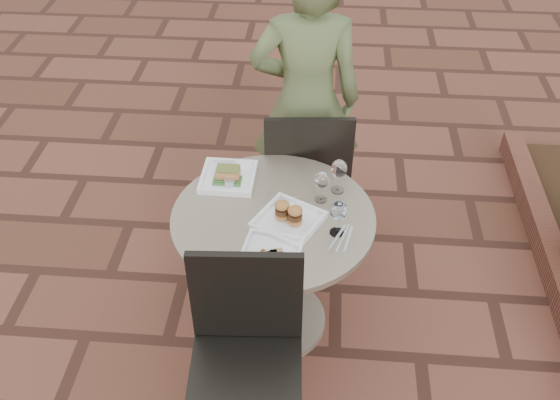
# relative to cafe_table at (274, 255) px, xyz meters

# --- Properties ---
(ground) EXTENTS (60.00, 60.00, 0.00)m
(ground) POSITION_rel_cafe_table_xyz_m (-0.10, -0.17, -0.48)
(ground) COLOR brown
(ground) RESTS_ON ground
(cafe_table) EXTENTS (0.90, 0.90, 0.73)m
(cafe_table) POSITION_rel_cafe_table_xyz_m (0.00, 0.00, 0.00)
(cafe_table) COLOR gray
(cafe_table) RESTS_ON ground
(chair_far) EXTENTS (0.48, 0.48, 0.93)m
(chair_far) POSITION_rel_cafe_table_xyz_m (0.13, 0.58, 0.07)
(chair_far) COLOR black
(chair_far) RESTS_ON ground
(chair_near) EXTENTS (0.47, 0.47, 0.93)m
(chair_near) POSITION_rel_cafe_table_xyz_m (-0.06, -0.55, 0.07)
(chair_near) COLOR black
(chair_near) RESTS_ON ground
(diner) EXTENTS (0.63, 0.45, 1.63)m
(diner) POSITION_rel_cafe_table_xyz_m (0.10, 0.81, 0.33)
(diner) COLOR #546236
(diner) RESTS_ON ground
(plate_salmon) EXTENTS (0.25, 0.25, 0.07)m
(plate_salmon) POSITION_rel_cafe_table_xyz_m (-0.23, 0.23, 0.27)
(plate_salmon) COLOR white
(plate_salmon) RESTS_ON cafe_table
(plate_sliders) EXTENTS (0.34, 0.34, 0.16)m
(plate_sliders) POSITION_rel_cafe_table_xyz_m (0.07, -0.04, 0.28)
(plate_sliders) COLOR white
(plate_sliders) RESTS_ON cafe_table
(plate_tuna) EXTENTS (0.27, 0.27, 0.03)m
(plate_tuna) POSITION_rel_cafe_table_xyz_m (0.01, -0.25, 0.26)
(plate_tuna) COLOR white
(plate_tuna) RESTS_ON cafe_table
(wine_glass_right) EXTENTS (0.07, 0.07, 0.17)m
(wine_glass_right) POSITION_rel_cafe_table_xyz_m (0.28, -0.09, 0.37)
(wine_glass_right) COLOR white
(wine_glass_right) RESTS_ON cafe_table
(wine_glass_mid) EXTENTS (0.07, 0.07, 0.15)m
(wine_glass_mid) POSITION_rel_cafe_table_xyz_m (0.21, 0.12, 0.36)
(wine_glass_mid) COLOR white
(wine_glass_mid) RESTS_ON cafe_table
(wine_glass_far) EXTENTS (0.07, 0.07, 0.17)m
(wine_glass_far) POSITION_rel_cafe_table_xyz_m (0.28, 0.20, 0.37)
(wine_glass_far) COLOR white
(wine_glass_far) RESTS_ON cafe_table
(steel_ramekin) EXTENTS (0.07, 0.07, 0.04)m
(steel_ramekin) POSITION_rel_cafe_table_xyz_m (-0.22, 0.18, 0.27)
(steel_ramekin) COLOR silver
(steel_ramekin) RESTS_ON cafe_table
(cutlery_set) EXTENTS (0.14, 0.21, 0.00)m
(cutlery_set) POSITION_rel_cafe_table_xyz_m (0.30, -0.12, 0.25)
(cutlery_set) COLOR silver
(cutlery_set) RESTS_ON cafe_table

